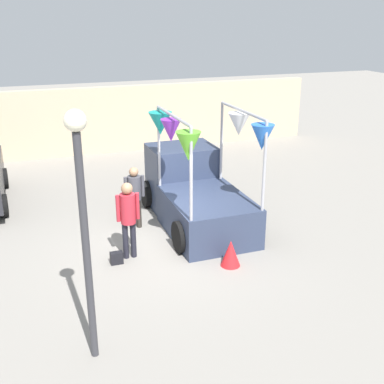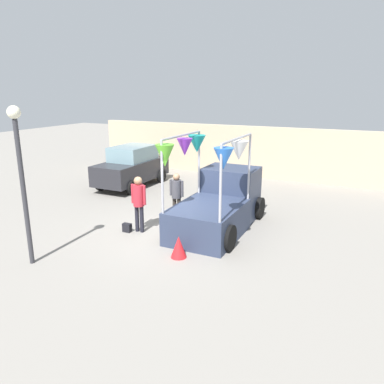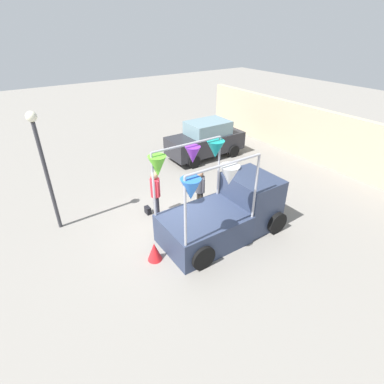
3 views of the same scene
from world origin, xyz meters
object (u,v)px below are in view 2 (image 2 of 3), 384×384
(person_customer, at_px, (139,199))
(street_lamp, at_px, (20,165))
(folded_kite_bundle_crimson, at_px, (179,247))
(handbag, at_px, (127,228))
(person_vendor, at_px, (177,192))
(parked_car, at_px, (132,166))
(vendor_truck, at_px, (220,200))

(person_customer, height_order, street_lamp, street_lamp)
(person_customer, relative_size, folded_kite_bundle_crimson, 3.01)
(handbag, height_order, street_lamp, street_lamp)
(person_vendor, xyz_separation_m, street_lamp, (-1.82, -4.68, 1.64))
(parked_car, bearing_deg, street_lamp, -74.09)
(vendor_truck, bearing_deg, handbag, -144.40)
(parked_car, bearing_deg, person_vendor, -38.34)
(person_vendor, bearing_deg, street_lamp, -111.25)
(parked_car, height_order, person_customer, parked_car)
(vendor_truck, relative_size, folded_kite_bundle_crimson, 6.92)
(vendor_truck, relative_size, person_vendor, 2.52)
(person_vendor, distance_m, street_lamp, 5.28)
(street_lamp, bearing_deg, folded_kite_bundle_crimson, 30.93)
(handbag, height_order, folded_kite_bundle_crimson, folded_kite_bundle_crimson)
(person_customer, xyz_separation_m, person_vendor, (0.51, 1.56, -0.11))
(parked_car, bearing_deg, handbag, -57.22)
(person_vendor, bearing_deg, parked_car, 141.66)
(parked_car, xyz_separation_m, person_customer, (3.56, -4.78, 0.16))
(vendor_truck, bearing_deg, folded_kite_bundle_crimson, -92.22)
(vendor_truck, relative_size, person_customer, 2.30)
(person_customer, xyz_separation_m, street_lamp, (-1.30, -3.12, 1.53))
(vendor_truck, xyz_separation_m, person_vendor, (-1.60, -0.01, 0.09))
(person_customer, xyz_separation_m, handbag, (-0.35, -0.20, -0.96))
(vendor_truck, xyz_separation_m, folded_kite_bundle_crimson, (-0.10, -2.70, -0.60))
(person_customer, distance_m, street_lamp, 3.71)
(handbag, xyz_separation_m, folded_kite_bundle_crimson, (2.36, -0.93, 0.16))
(vendor_truck, bearing_deg, person_customer, -143.51)
(street_lamp, bearing_deg, parked_car, 105.91)
(handbag, bearing_deg, person_customer, 29.74)
(person_vendor, xyz_separation_m, handbag, (-0.86, -1.76, -0.85))
(person_vendor, distance_m, folded_kite_bundle_crimson, 3.16)
(street_lamp, bearing_deg, vendor_truck, 53.87)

